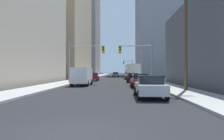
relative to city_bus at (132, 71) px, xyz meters
The scene contains 18 objects.
ground_plane 39.96m from the city_bus, 96.08° to the right, with size 400.00×400.00×0.00m, color black.
sidewalk_left 15.29m from the city_bus, 137.20° to the left, with size 3.32×160.00×0.15m, color #9E9E99.
sidewalk_right 10.81m from the city_bus, 75.45° to the left, with size 3.32×160.00×0.15m, color #9E9E99.
city_bus is the anchor object (origin of this frame).
cargo_van_white 22.24m from the city_bus, 110.23° to the right, with size 2.16×5.27×2.26m.
sedan_silver 31.75m from the city_bus, 91.48° to the right, with size 1.95×4.24×1.52m.
sedan_red 23.55m from the city_bus, 91.53° to the right, with size 1.95×4.23×1.52m.
sedan_black 14.11m from the city_bus, 92.88° to the right, with size 1.95×4.24×1.52m.
sedan_maroon 12.45m from the city_bus, 129.30° to the right, with size 1.95×4.23×1.52m.
sedan_grey 15.50m from the city_bus, 105.49° to the left, with size 1.95×4.24×1.52m.
traffic_signal_near_left 20.02m from the city_bus, 113.19° to the right, with size 5.14×0.44×6.00m.
traffic_signal_near_right 18.42m from the city_bus, 91.34° to the right, with size 4.73×0.44×6.00m.
traffic_signal_far_right 21.55m from the city_bus, 89.42° to the left, with size 3.33×0.44×6.00m.
utility_pole_right 28.21m from the city_bus, 83.82° to the right, with size 2.20×0.28×10.81m.
street_lamp_right 5.31m from the city_bus, 73.96° to the right, with size 2.72×0.32×7.50m.
building_left_mid_office 28.78m from the city_bus, 153.51° to the left, with size 20.06×26.10×28.12m, color tan.
building_left_far_tower 65.30m from the city_bus, 115.60° to the left, with size 21.86×22.96×65.84m, color gray.
building_right_far_highrise 58.15m from the city_bus, 70.29° to the left, with size 22.32×20.67×64.27m, color #93939E.
Camera 1 is at (1.32, -5.18, 1.82)m, focal length 30.27 mm.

